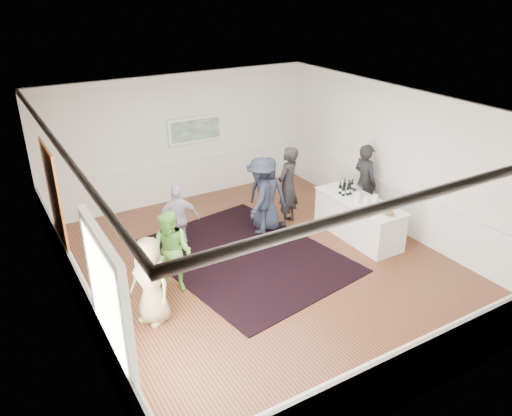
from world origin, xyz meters
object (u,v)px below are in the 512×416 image
guest_dark_b (288,186)px  guest_lilac (179,219)px  nut_bowl (389,214)px  bartender (365,182)px  guest_tan (150,281)px  ice_bucket (356,192)px  guest_navy (267,194)px  guest_dark_a (261,196)px  serving_table (358,218)px  guest_green (172,252)px

guest_dark_b → guest_lilac: bearing=-29.0°
guest_dark_b → nut_bowl: guest_dark_b is taller
bartender → guest_tan: size_ratio=1.18×
guest_dark_b → ice_bucket: size_ratio=7.17×
guest_lilac → guest_navy: 2.13m
bartender → nut_bowl: 1.74m
nut_bowl → bartender: bearing=64.2°
guest_dark_a → nut_bowl: bearing=83.9°
guest_navy → guest_dark_b: bearing=-136.0°
serving_table → guest_lilac: size_ratio=1.48×
guest_dark_b → ice_bucket: (1.01, -1.17, 0.07)m
guest_navy → nut_bowl: bearing=170.4°
guest_green → nut_bowl: (4.26, -1.02, 0.14)m
serving_table → guest_lilac: 3.90m
guest_navy → guest_tan: bearing=76.5°
guest_lilac → guest_dark_b: 2.66m
guest_dark_a → guest_navy: bearing=154.8°
guest_navy → guest_lilac: bearing=46.6°
guest_dark_a → bartender: bearing=121.9°
serving_table → nut_bowl: bearing=-91.5°
bartender → guest_lilac: bearing=79.3°
guest_green → bartender: bearing=52.7°
guest_navy → ice_bucket: 1.96m
guest_green → serving_table: bearing=44.6°
bartender → guest_lilac: size_ratio=1.23×
guest_tan → guest_dark_a: bearing=91.0°
guest_green → guest_navy: (2.78, 1.25, 0.06)m
guest_lilac → ice_bucket: bearing=177.1°
guest_tan → guest_dark_b: 4.39m
guest_dark_b → nut_bowl: size_ratio=7.50×
guest_tan → ice_bucket: bearing=69.2°
guest_lilac → guest_navy: bearing=-165.0°
serving_table → nut_bowl: (-0.02, -0.89, 0.48)m
guest_lilac → nut_bowl: 4.28m
serving_table → guest_tan: bearing=-173.7°
bartender → guest_green: (-5.02, -0.55, -0.13)m
guest_dark_a → guest_navy: 0.22m
guest_tan → guest_green: (0.65, 0.68, 0.01)m
guest_green → guest_dark_b: 3.53m
serving_table → ice_bucket: ice_bucket is taller
guest_lilac → nut_bowl: (3.61, -2.29, 0.18)m
serving_table → guest_dark_b: guest_dark_b is taller
nut_bowl → guest_lilac: bearing=147.6°
guest_green → guest_lilac: 1.43m
guest_tan → guest_dark_a: guest_dark_a is taller
guest_lilac → bartender: bearing=-173.8°
guest_tan → guest_dark_a: 3.71m
ice_bucket → nut_bowl: (-0.06, -1.07, -0.08)m
guest_tan → nut_bowl: (4.90, -0.34, 0.15)m
nut_bowl → guest_dark_a: bearing=127.6°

